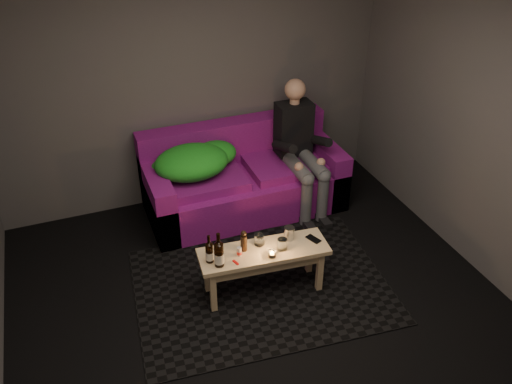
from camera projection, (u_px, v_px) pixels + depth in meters
floor at (277, 335)px, 4.24m from camera, size 4.50×4.50×0.00m
room at (255, 120)px, 3.73m from camera, size 4.50×4.50×4.50m
rug at (261, 286)px, 4.72m from camera, size 2.29×1.76×0.01m
sofa at (243, 180)px, 5.62m from camera, size 2.00×0.90×0.86m
green_blanket at (195, 161)px, 5.28m from camera, size 0.88×0.60×0.30m
person at (300, 145)px, 5.46m from camera, size 0.36×0.83×1.33m
coffee_table at (264, 257)px, 4.49m from camera, size 1.10×0.44×0.44m
beer_bottle_a at (209, 252)px, 4.27m from camera, size 0.06×0.06×0.25m
beer_bottle_b at (219, 254)px, 4.22m from camera, size 0.08×0.08×0.31m
salt_shaker at (239, 252)px, 4.36m from camera, size 0.05×0.05×0.08m
pepper_mill at (244, 243)px, 4.40m from camera, size 0.05×0.05×0.15m
tumbler_back at (259, 240)px, 4.48m from camera, size 0.11×0.11×0.10m
tealight at (272, 254)px, 4.36m from camera, size 0.07×0.07×0.05m
tumbler_front at (282, 244)px, 4.42m from camera, size 0.09×0.09×0.10m
steel_cup at (289, 233)px, 4.54m from camera, size 0.11×0.11×0.12m
smartphone at (313, 239)px, 4.56m from camera, size 0.11×0.15×0.01m
red_lighter at (236, 262)px, 4.30m from camera, size 0.04×0.07×0.01m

